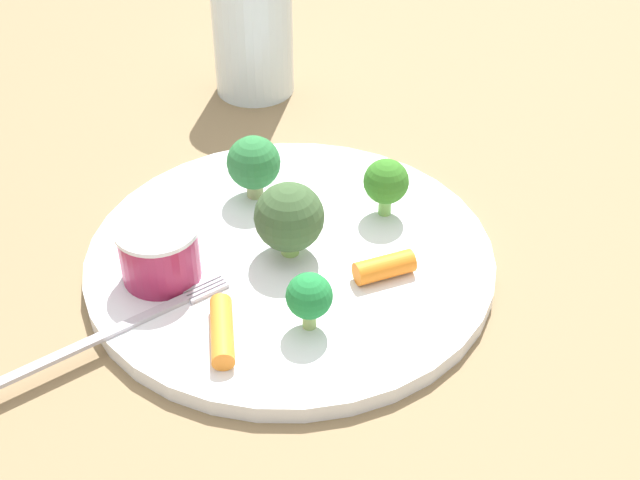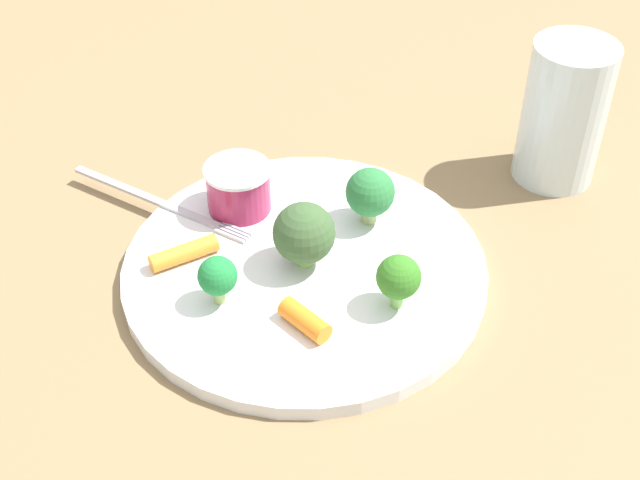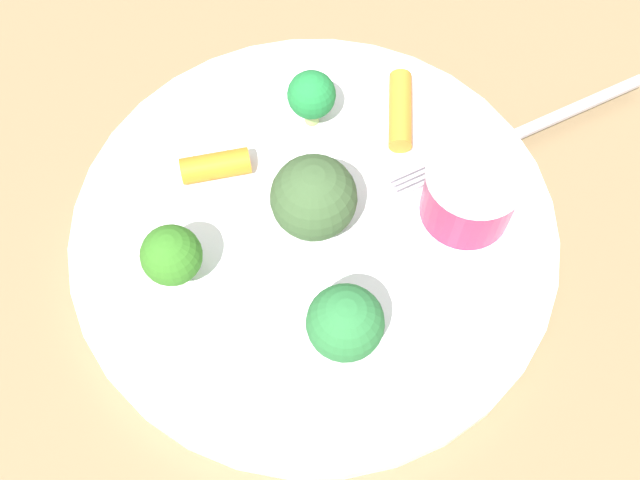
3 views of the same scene
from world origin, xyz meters
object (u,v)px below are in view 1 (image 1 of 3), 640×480
plate (290,259)px  broccoli_floret_2 (254,163)px  broccoli_floret_1 (288,219)px  fork (104,336)px  sauce_cup (159,252)px  broccoli_floret_3 (386,182)px  carrot_stick_0 (384,267)px  broccoli_floret_0 (309,297)px  carrot_stick_1 (222,331)px  drinking_glass (252,25)px

plate → broccoli_floret_2: (0.07, 0.02, 0.03)m
plate → broccoli_floret_2: bearing=17.5°
broccoli_floret_1 → fork: 0.14m
plate → fork: size_ratio=1.76×
sauce_cup → broccoli_floret_3: 0.16m
broccoli_floret_3 → carrot_stick_0: size_ratio=1.09×
sauce_cup → broccoli_floret_0: 0.11m
sauce_cup → broccoli_floret_1: size_ratio=1.01×
sauce_cup → fork: 0.07m
sauce_cup → carrot_stick_0: bearing=-95.2°
plate → carrot_stick_1: (-0.08, 0.05, 0.01)m
sauce_cup → broccoli_floret_0: size_ratio=1.38×
broccoli_floret_1 → carrot_stick_0: broccoli_floret_1 is taller
broccoli_floret_0 → carrot_stick_1: size_ratio=0.74×
broccoli_floret_3 → fork: 0.22m
broccoli_floret_2 → drinking_glass: 0.18m
broccoli_floret_2 → sauce_cup: bearing=143.4°
broccoli_floret_1 → drinking_glass: bearing=3.5°
plate → sauce_cup: bearing=101.0°
broccoli_floret_3 → drinking_glass: bearing=22.2°
plate → broccoli_floret_0: bearing=-173.9°
broccoli_floret_0 → carrot_stick_0: bearing=-50.8°
carrot_stick_0 → fork: bearing=103.3°
carrot_stick_1 → carrot_stick_0: bearing=-64.9°
broccoli_floret_1 → broccoli_floret_3: broccoli_floret_1 is taller
sauce_cup → carrot_stick_1: bearing=-147.9°
plate → carrot_stick_0: size_ratio=6.92×
plate → drinking_glass: bearing=3.8°
broccoli_floret_2 → carrot_stick_0: broccoli_floret_2 is taller
broccoli_floret_1 → carrot_stick_1: 0.09m
carrot_stick_1 → drinking_glass: (0.33, -0.03, 0.04)m
broccoli_floret_2 → carrot_stick_1: size_ratio=0.91×
broccoli_floret_0 → broccoli_floret_3: 0.13m
plate → fork: (-0.07, 0.12, 0.01)m
broccoli_floret_2 → carrot_stick_1: 0.15m
broccoli_floret_0 → broccoli_floret_2: size_ratio=0.81×
fork → drinking_glass: size_ratio=1.26×
carrot_stick_1 → drinking_glass: size_ratio=0.43×
carrot_stick_0 → carrot_stick_1: (-0.05, 0.10, -0.00)m
broccoli_floret_0 → fork: bearing=89.8°
sauce_cup → broccoli_floret_0: same height
drinking_glass → sauce_cup: bearing=165.7°
sauce_cup → carrot_stick_0: (-0.01, -0.14, -0.01)m
broccoli_floret_1 → broccoli_floret_2: size_ratio=1.11×
sauce_cup → broccoli_floret_2: (0.08, -0.06, 0.01)m
plate → sauce_cup: 0.09m
broccoli_floret_1 → carrot_stick_1: (-0.08, 0.04, -0.02)m
plate → drinking_glass: (0.25, 0.02, 0.06)m
broccoli_floret_2 → broccoli_floret_3: (-0.03, -0.09, -0.00)m
plate → carrot_stick_1: bearing=150.2°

